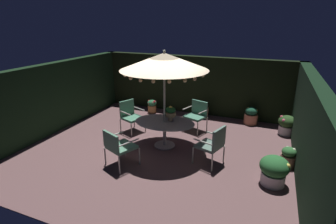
{
  "coord_description": "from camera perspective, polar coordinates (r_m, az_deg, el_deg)",
  "views": [
    {
      "loc": [
        2.73,
        -6.03,
        3.41
      ],
      "look_at": [
        0.11,
        0.4,
        0.95
      ],
      "focal_mm": 27.57,
      "sensor_mm": 36.0,
      "label": 1
    }
  ],
  "objects": [
    {
      "name": "potted_plant_back_left",
      "position": [
        8.93,
        24.78,
        -2.5
      ],
      "size": [
        0.54,
        0.54,
        0.62
      ],
      "color": "beige",
      "rests_on": "ground_plane"
    },
    {
      "name": "patio_chair_southeast",
      "position": [
        8.4,
        -8.33,
        -0.48
      ],
      "size": [
        0.78,
        0.78,
        0.99
      ],
      "color": "#BAB0A8",
      "rests_on": "ground_plane"
    },
    {
      "name": "potted_plant_right_near",
      "position": [
        6.19,
        22.41,
        -11.68
      ],
      "size": [
        0.63,
        0.63,
        0.67
      ],
      "color": "silver",
      "rests_on": "ground_plane"
    },
    {
      "name": "hedge_backdrop_right",
      "position": [
        6.53,
        28.82,
        -3.84
      ],
      "size": [
        0.3,
        6.89,
        2.18
      ],
      "primitive_type": "cube",
      "color": "black",
      "rests_on": "ground_plane"
    },
    {
      "name": "patio_chair_northeast",
      "position": [
        6.45,
        9.88,
        -6.77
      ],
      "size": [
        0.74,
        0.75,
        1.01
      ],
      "color": "#B3B6A8",
      "rests_on": "ground_plane"
    },
    {
      "name": "hedge_backdrop_rear",
      "position": [
        9.99,
        5.72,
        5.99
      ],
      "size": [
        7.62,
        0.3,
        2.18
      ],
      "primitive_type": "cube",
      "color": "black",
      "rests_on": "ground_plane"
    },
    {
      "name": "ground_plane",
      "position": [
        7.45,
        -1.95,
        -7.81
      ],
      "size": [
        7.62,
        6.89,
        0.02
      ],
      "primitive_type": "cube",
      "color": "brown"
    },
    {
      "name": "potted_plant_right_far",
      "position": [
        9.61,
        7.91,
        0.54
      ],
      "size": [
        0.34,
        0.34,
        0.61
      ],
      "color": "#AB6440",
      "rests_on": "ground_plane"
    },
    {
      "name": "patio_umbrella",
      "position": [
        6.78,
        -0.84,
        11.08
      ],
      "size": [
        2.34,
        2.34,
        2.72
      ],
      "color": "#B3B6A6",
      "rests_on": "ground_plane"
    },
    {
      "name": "patio_chair_north",
      "position": [
        6.4,
        -10.97,
        -7.23
      ],
      "size": [
        0.84,
        0.83,
        0.95
      ],
      "color": "#B3B2A7",
      "rests_on": "ground_plane"
    },
    {
      "name": "potted_plant_front_corner",
      "position": [
        7.05,
        25.04,
        -9.01
      ],
      "size": [
        0.35,
        0.35,
        0.52
      ],
      "color": "#876149",
      "rests_on": "ground_plane"
    },
    {
      "name": "hedge_backdrop_left",
      "position": [
        9.09,
        -23.68,
        3.06
      ],
      "size": [
        0.3,
        6.89,
        2.18
      ],
      "primitive_type": "cube",
      "color": "black",
      "rests_on": "ground_plane"
    },
    {
      "name": "patio_chair_east",
      "position": [
        8.43,
        6.35,
        -0.31
      ],
      "size": [
        0.79,
        0.73,
        0.96
      ],
      "color": "#B8B0A6",
      "rests_on": "ground_plane"
    },
    {
      "name": "potted_plant_left_far",
      "position": [
        9.4,
        17.87,
        -0.76
      ],
      "size": [
        0.46,
        0.46,
        0.61
      ],
      "color": "#AF684E",
      "rests_on": "ground_plane"
    },
    {
      "name": "potted_plant_back_right",
      "position": [
        10.1,
        -3.56,
        1.39
      ],
      "size": [
        0.35,
        0.35,
        0.51
      ],
      "color": "#A06F3D",
      "rests_on": "ground_plane"
    },
    {
      "name": "patio_dining_table",
      "position": [
        7.27,
        -0.77,
        -3.14
      ],
      "size": [
        1.73,
        1.25,
        0.74
      ],
      "color": "#B4B0AC",
      "rests_on": "ground_plane"
    },
    {
      "name": "centerpiece_planter",
      "position": [
        7.21,
        0.55,
        -0.03
      ],
      "size": [
        0.3,
        0.3,
        0.44
      ],
      "color": "tan",
      "rests_on": "patio_dining_table"
    }
  ]
}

